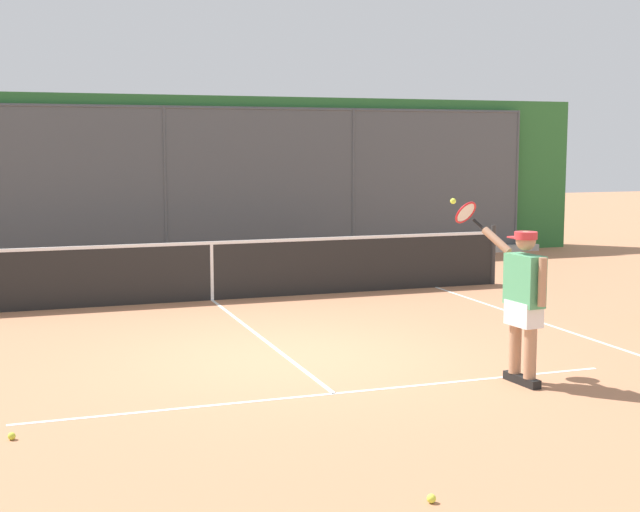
{
  "coord_description": "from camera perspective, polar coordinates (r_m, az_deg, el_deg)",
  "views": [
    {
      "loc": [
        3.01,
        9.91,
        2.5
      ],
      "look_at": [
        -0.8,
        -1.07,
        1.05
      ],
      "focal_mm": 49.97,
      "sensor_mm": 36.0,
      "label": 1
    }
  ],
  "objects": [
    {
      "name": "fence_backdrop",
      "position": [
        19.32,
        -10.19,
        4.8
      ],
      "size": [
        19.65,
        1.37,
        3.54
      ],
      "color": "#474C51",
      "rests_on": "ground"
    },
    {
      "name": "tennis_ball_near_baseline",
      "position": [
        8.18,
        -19.14,
        -10.84
      ],
      "size": [
        0.07,
        0.07,
        0.07
      ],
      "primitive_type": "sphere",
      "color": "#C1D138",
      "rests_on": "ground"
    },
    {
      "name": "tennis_net",
      "position": [
        14.47,
        -6.95,
        -0.9
      ],
      "size": [
        10.41,
        0.09,
        1.07
      ],
      "color": "#2D2D2D",
      "rests_on": "ground"
    },
    {
      "name": "ground_plane",
      "position": [
        10.65,
        -2.19,
        -6.47
      ],
      "size": [
        60.0,
        60.0,
        0.0
      ],
      "primitive_type": "plane",
      "color": "#B27551"
    },
    {
      "name": "tennis_ball_by_sideline",
      "position": [
        6.53,
        7.15,
        -15.16
      ],
      "size": [
        0.07,
        0.07,
        0.07
      ],
      "primitive_type": "sphere",
      "color": "#D6E042",
      "rests_on": "ground"
    },
    {
      "name": "court_line_markings",
      "position": [
        8.89,
        1.47,
        -9.21
      ],
      "size": [
        8.1,
        10.54,
        0.01
      ],
      "color": "white",
      "rests_on": "ground"
    },
    {
      "name": "tennis_player",
      "position": [
        9.52,
        12.85,
        -2.48
      ],
      "size": [
        0.56,
        1.34,
        1.91
      ],
      "rotation": [
        0.0,
        0.0,
        -1.47
      ],
      "color": "black",
      "rests_on": "ground"
    }
  ]
}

